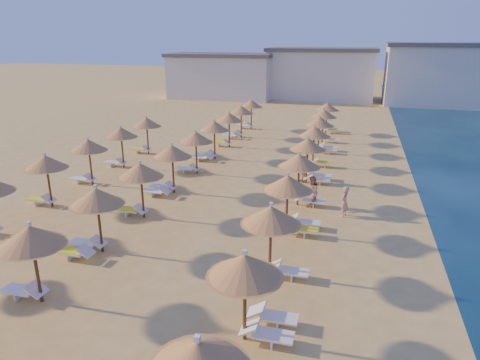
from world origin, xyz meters
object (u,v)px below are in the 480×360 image
(parasol_row_east, at_px, (299,161))
(beachgoer_a, at_px, (344,202))
(beachgoer_b, at_px, (312,192))
(beachgoer_c, at_px, (303,169))
(parasol_row_west, at_px, (172,152))

(parasol_row_east, relative_size, beachgoer_a, 25.15)
(beachgoer_b, relative_size, beachgoer_a, 1.08)
(beachgoer_c, distance_m, beachgoer_a, 5.71)
(parasol_row_west, height_order, beachgoer_b, parasol_row_west)
(parasol_row_east, xyz_separation_m, beachgoer_b, (0.76, -0.08, -1.64))
(parasol_row_west, distance_m, beachgoer_a, 10.12)
(parasol_row_east, relative_size, beachgoer_b, 23.39)
(parasol_row_east, bearing_deg, beachgoer_b, -5.80)
(beachgoer_c, relative_size, beachgoer_a, 1.08)
(parasol_row_west, relative_size, beachgoer_c, 23.40)
(parasol_row_east, distance_m, beachgoer_c, 4.38)
(beachgoer_b, bearing_deg, beachgoer_a, 62.76)
(parasol_row_east, height_order, beachgoer_c, parasol_row_east)
(beachgoer_b, xyz_separation_m, beachgoer_a, (1.76, -0.87, -0.06))
(parasol_row_west, height_order, beachgoer_c, parasol_row_west)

